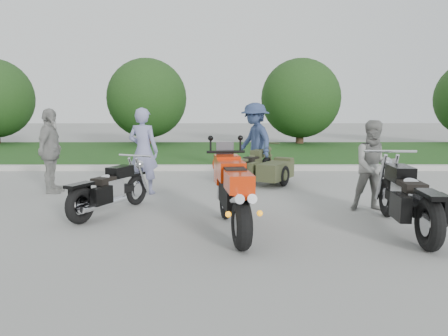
{
  "coord_description": "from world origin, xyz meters",
  "views": [
    {
      "loc": [
        0.46,
        -6.6,
        1.88
      ],
      "look_at": [
        0.48,
        0.91,
        0.8
      ],
      "focal_mm": 35.0,
      "sensor_mm": 36.0,
      "label": 1
    }
  ],
  "objects_px": {
    "person_stripe": "(143,151)",
    "person_back": "(50,151)",
    "cruiser_left": "(108,191)",
    "person_grey": "(374,166)",
    "cruiser_right": "(409,201)",
    "person_denim": "(255,141)",
    "cruiser_sidecar": "(266,169)",
    "sportbike_red": "(233,191)"
  },
  "relations": [
    {
      "from": "person_stripe",
      "to": "person_back",
      "type": "xyz_separation_m",
      "value": [
        -2.01,
        0.07,
        -0.01
      ]
    },
    {
      "from": "cruiser_left",
      "to": "person_grey",
      "type": "distance_m",
      "value": 4.71
    },
    {
      "from": "cruiser_right",
      "to": "person_back",
      "type": "xyz_separation_m",
      "value": [
        -6.43,
        3.09,
        0.42
      ]
    },
    {
      "from": "cruiser_right",
      "to": "person_stripe",
      "type": "height_order",
      "value": "person_stripe"
    },
    {
      "from": "person_grey",
      "to": "person_denim",
      "type": "height_order",
      "value": "person_denim"
    },
    {
      "from": "cruiser_sidecar",
      "to": "person_grey",
      "type": "xyz_separation_m",
      "value": [
        1.67,
        -2.64,
        0.44
      ]
    },
    {
      "from": "cruiser_sidecar",
      "to": "person_denim",
      "type": "bearing_deg",
      "value": 134.84
    },
    {
      "from": "cruiser_left",
      "to": "person_denim",
      "type": "bearing_deg",
      "value": 78.32
    },
    {
      "from": "sportbike_red",
      "to": "cruiser_sidecar",
      "type": "bearing_deg",
      "value": 70.5
    },
    {
      "from": "person_grey",
      "to": "person_stripe",
      "type": "bearing_deg",
      "value": 164.62
    },
    {
      "from": "person_stripe",
      "to": "person_grey",
      "type": "bearing_deg",
      "value": 177.56
    },
    {
      "from": "person_back",
      "to": "cruiser_left",
      "type": "bearing_deg",
      "value": -139.17
    },
    {
      "from": "person_stripe",
      "to": "person_denim",
      "type": "height_order",
      "value": "person_denim"
    },
    {
      "from": "sportbike_red",
      "to": "cruiser_left",
      "type": "bearing_deg",
      "value": 144.68
    },
    {
      "from": "cruiser_left",
      "to": "person_stripe",
      "type": "relative_size",
      "value": 1.06
    },
    {
      "from": "sportbike_red",
      "to": "cruiser_right",
      "type": "height_order",
      "value": "sportbike_red"
    },
    {
      "from": "cruiser_left",
      "to": "person_denim",
      "type": "relative_size",
      "value": 1.0
    },
    {
      "from": "cruiser_left",
      "to": "cruiser_right",
      "type": "xyz_separation_m",
      "value": [
        4.71,
        -1.14,
        0.08
      ]
    },
    {
      "from": "cruiser_sidecar",
      "to": "person_denim",
      "type": "relative_size",
      "value": 0.98
    },
    {
      "from": "sportbike_red",
      "to": "cruiser_right",
      "type": "distance_m",
      "value": 2.58
    },
    {
      "from": "cruiser_sidecar",
      "to": "person_stripe",
      "type": "relative_size",
      "value": 1.04
    },
    {
      "from": "cruiser_right",
      "to": "person_denim",
      "type": "bearing_deg",
      "value": 115.04
    },
    {
      "from": "cruiser_right",
      "to": "person_stripe",
      "type": "xyz_separation_m",
      "value": [
        -4.42,
        3.02,
        0.43
      ]
    },
    {
      "from": "person_stripe",
      "to": "person_grey",
      "type": "height_order",
      "value": "person_stripe"
    },
    {
      "from": "sportbike_red",
      "to": "cruiser_right",
      "type": "bearing_deg",
      "value": -7.46
    },
    {
      "from": "person_denim",
      "to": "person_grey",
      "type": "bearing_deg",
      "value": -0.42
    },
    {
      "from": "sportbike_red",
      "to": "cruiser_right",
      "type": "relative_size",
      "value": 0.92
    },
    {
      "from": "cruiser_left",
      "to": "person_back",
      "type": "xyz_separation_m",
      "value": [
        -1.72,
        1.94,
        0.5
      ]
    },
    {
      "from": "sportbike_red",
      "to": "cruiser_sidecar",
      "type": "relative_size",
      "value": 1.2
    },
    {
      "from": "cruiser_left",
      "to": "person_denim",
      "type": "xyz_separation_m",
      "value": [
        2.8,
        3.76,
        0.56
      ]
    },
    {
      "from": "person_grey",
      "to": "sportbike_red",
      "type": "bearing_deg",
      "value": -146.35
    },
    {
      "from": "cruiser_left",
      "to": "person_stripe",
      "type": "distance_m",
      "value": 1.96
    },
    {
      "from": "sportbike_red",
      "to": "person_grey",
      "type": "distance_m",
      "value": 2.92
    },
    {
      "from": "cruiser_sidecar",
      "to": "sportbike_red",
      "type": "bearing_deg",
      "value": -71.61
    },
    {
      "from": "person_back",
      "to": "person_stripe",
      "type": "bearing_deg",
      "value": -92.71
    },
    {
      "from": "cruiser_left",
      "to": "person_grey",
      "type": "relative_size",
      "value": 1.2
    },
    {
      "from": "cruiser_sidecar",
      "to": "person_denim",
      "type": "height_order",
      "value": "person_denim"
    },
    {
      "from": "person_stripe",
      "to": "person_back",
      "type": "height_order",
      "value": "person_stripe"
    },
    {
      "from": "person_denim",
      "to": "cruiser_sidecar",
      "type": "bearing_deg",
      "value": -14.62
    },
    {
      "from": "sportbike_red",
      "to": "cruiser_right",
      "type": "xyz_separation_m",
      "value": [
        2.58,
        -0.01,
        -0.15
      ]
    },
    {
      "from": "person_grey",
      "to": "person_back",
      "type": "height_order",
      "value": "person_back"
    },
    {
      "from": "cruiser_right",
      "to": "person_back",
      "type": "distance_m",
      "value": 7.15
    }
  ]
}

